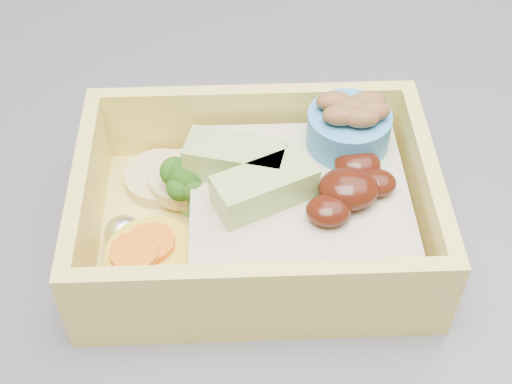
{
  "coord_description": "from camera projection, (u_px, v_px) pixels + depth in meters",
  "views": [
    {
      "loc": [
        -0.06,
        -0.25,
        1.23
      ],
      "look_at": [
        -0.06,
        0.01,
        0.96
      ],
      "focal_mm": 50.0,
      "sensor_mm": 36.0,
      "label": 1
    }
  ],
  "objects": [
    {
      "name": "bento_box",
      "position": [
        267.0,
        204.0,
        0.39
      ],
      "size": [
        0.19,
        0.14,
        0.07
      ],
      "rotation": [
        0.0,
        0.0,
        0.04
      ],
      "color": "#ECD561",
      "rests_on": "island"
    }
  ]
}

